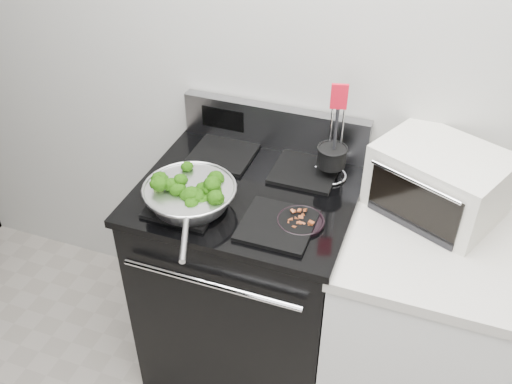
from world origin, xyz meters
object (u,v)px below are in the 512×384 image
at_px(bacon_plate, 301,219).
at_px(toaster_oven, 439,181).
at_px(gas_range, 249,277).
at_px(skillet, 190,195).
at_px(utensil_holder, 331,161).

distance_m(bacon_plate, toaster_oven, 0.50).
height_order(gas_range, skillet, gas_range).
bearing_deg(utensil_holder, toaster_oven, -17.39).
distance_m(gas_range, utensil_holder, 0.62).
height_order(skillet, toaster_oven, toaster_oven).
distance_m(gas_range, skillet, 0.56).
bearing_deg(toaster_oven, skillet, -133.28).
distance_m(skillet, utensil_holder, 0.54).
height_order(bacon_plate, toaster_oven, toaster_oven).
distance_m(gas_range, bacon_plate, 0.55).
bearing_deg(skillet, bacon_plate, -15.05).
relative_size(skillet, bacon_plate, 3.05).
xyz_separation_m(gas_range, utensil_holder, (0.27, 0.17, 0.53)).
xyz_separation_m(bacon_plate, utensil_holder, (0.03, 0.30, 0.05)).
distance_m(skillet, toaster_oven, 0.87).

